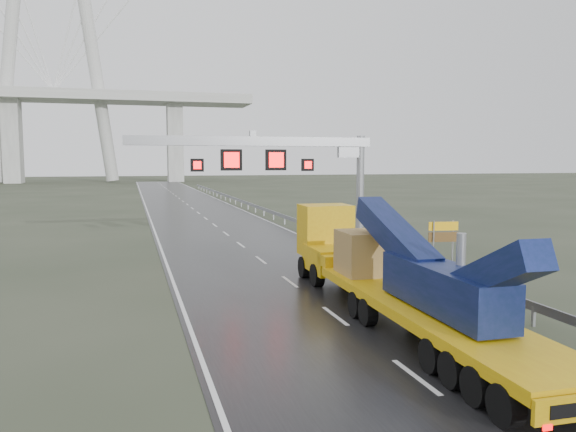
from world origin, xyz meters
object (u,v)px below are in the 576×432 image
object	(u,v)px
striped_barrier	(358,244)
exit_sign_pair	(443,236)
heavy_haul_truck	(378,267)
sign_gantry	(287,161)

from	to	relation	value
striped_barrier	exit_sign_pair	bearing A→B (deg)	-100.95
exit_sign_pair	striped_barrier	size ratio (longest dim) A/B	2.68
heavy_haul_truck	exit_sign_pair	world-z (taller)	heavy_haul_truck
heavy_haul_truck	sign_gantry	bearing A→B (deg)	90.65
striped_barrier	heavy_haul_truck	bearing A→B (deg)	-133.78
sign_gantry	exit_sign_pair	size ratio (longest dim) A/B	5.63
exit_sign_pair	striped_barrier	bearing A→B (deg)	110.92
sign_gantry	striped_barrier	bearing A→B (deg)	-10.84
sign_gantry	heavy_haul_truck	world-z (taller)	sign_gantry
exit_sign_pair	striped_barrier	world-z (taller)	exit_sign_pair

